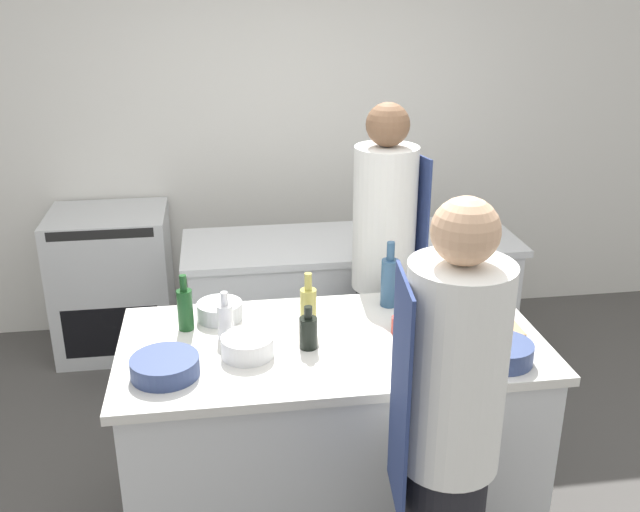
# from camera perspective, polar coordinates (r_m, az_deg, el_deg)

# --- Properties ---
(ground_plane) EXTENTS (16.00, 16.00, 0.00)m
(ground_plane) POSITION_cam_1_polar(r_m,az_deg,el_deg) (3.59, 0.87, -19.49)
(ground_plane) COLOR #4C4947
(wall_back) EXTENTS (8.00, 0.06, 2.80)m
(wall_back) POSITION_cam_1_polar(r_m,az_deg,el_deg) (4.91, -3.10, 10.29)
(wall_back) COLOR silver
(wall_back) RESTS_ON ground_plane
(prep_counter) EXTENTS (1.81, 0.89, 0.90)m
(prep_counter) POSITION_cam_1_polar(r_m,az_deg,el_deg) (3.31, 0.92, -13.58)
(prep_counter) COLOR silver
(prep_counter) RESTS_ON ground_plane
(pass_counter) EXTENTS (1.98, 0.68, 0.90)m
(pass_counter) POSITION_cam_1_polar(r_m,az_deg,el_deg) (4.39, 2.40, -4.19)
(pass_counter) COLOR silver
(pass_counter) RESTS_ON ground_plane
(oven_range) EXTENTS (0.74, 0.61, 0.96)m
(oven_range) POSITION_cam_1_polar(r_m,az_deg,el_deg) (4.88, -16.18, -2.02)
(oven_range) COLOR silver
(oven_range) RESTS_ON ground_plane
(chef_at_prep_near) EXTENTS (0.37, 0.35, 1.75)m
(chef_at_prep_near) POSITION_cam_1_polar(r_m,az_deg,el_deg) (2.54, 10.19, -14.39)
(chef_at_prep_near) COLOR black
(chef_at_prep_near) RESTS_ON ground_plane
(chef_at_stove) EXTENTS (0.37, 0.35, 1.79)m
(chef_at_stove) POSITION_cam_1_polar(r_m,az_deg,el_deg) (3.76, 5.09, -1.15)
(chef_at_stove) COLOR black
(chef_at_stove) RESTS_ON ground_plane
(bottle_olive_oil) EXTENTS (0.07, 0.07, 0.22)m
(bottle_olive_oil) POSITION_cam_1_polar(r_m,az_deg,el_deg) (3.07, -7.58, -5.12)
(bottle_olive_oil) COLOR silver
(bottle_olive_oil) RESTS_ON prep_counter
(bottle_vinegar) EXTENTS (0.07, 0.07, 0.26)m
(bottle_vinegar) POSITION_cam_1_polar(r_m,az_deg,el_deg) (3.17, -10.74, -4.10)
(bottle_vinegar) COLOR #19471E
(bottle_vinegar) RESTS_ON prep_counter
(bottle_wine) EXTENTS (0.08, 0.08, 0.32)m
(bottle_wine) POSITION_cam_1_polar(r_m,az_deg,el_deg) (3.35, 5.59, -1.97)
(bottle_wine) COLOR #2D5175
(bottle_wine) RESTS_ON prep_counter
(bottle_cooking_oil) EXTENTS (0.08, 0.08, 0.19)m
(bottle_cooking_oil) POSITION_cam_1_polar(r_m,az_deg,el_deg) (2.98, -0.94, -6.05)
(bottle_cooking_oil) COLOR black
(bottle_cooking_oil) RESTS_ON prep_counter
(bottle_sauce) EXTENTS (0.07, 0.07, 0.27)m
(bottle_sauce) POSITION_cam_1_polar(r_m,az_deg,el_deg) (3.10, -0.94, -4.21)
(bottle_sauce) COLOR #B2A84C
(bottle_sauce) RESTS_ON prep_counter
(bowl_mixing_large) EXTENTS (0.25, 0.25, 0.08)m
(bowl_mixing_large) POSITION_cam_1_polar(r_m,az_deg,el_deg) (2.99, 14.34, -7.46)
(bowl_mixing_large) COLOR navy
(bowl_mixing_large) RESTS_ON prep_counter
(bowl_prep_small) EXTENTS (0.22, 0.22, 0.09)m
(bowl_prep_small) POSITION_cam_1_polar(r_m,az_deg,el_deg) (2.95, -5.82, -7.18)
(bowl_prep_small) COLOR white
(bowl_prep_small) RESTS_ON prep_counter
(bowl_ceramic_blue) EXTENTS (0.20, 0.20, 0.08)m
(bowl_ceramic_blue) POSITION_cam_1_polar(r_m,az_deg,el_deg) (3.27, -8.02, -4.36)
(bowl_ceramic_blue) COLOR #B7BABC
(bowl_ceramic_blue) RESTS_ON prep_counter
(bowl_wooden_salad) EXTENTS (0.27, 0.27, 0.08)m
(bowl_wooden_salad) POSITION_cam_1_polar(r_m,az_deg,el_deg) (2.87, -12.30, -8.64)
(bowl_wooden_salad) COLOR navy
(bowl_wooden_salad) RESTS_ON prep_counter
(cup) EXTENTS (0.08, 0.08, 0.08)m
(cup) POSITION_cam_1_polar(r_m,az_deg,el_deg) (3.13, 6.48, -5.52)
(cup) COLOR #B2382D
(cup) RESTS_ON prep_counter
(cutting_board) EXTENTS (0.31, 0.27, 0.01)m
(cutting_board) POSITION_cam_1_polar(r_m,az_deg,el_deg) (3.27, 12.78, -5.31)
(cutting_board) COLOR tan
(cutting_board) RESTS_ON prep_counter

